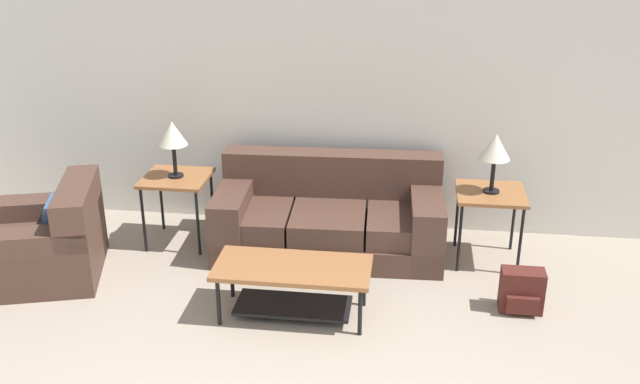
{
  "coord_description": "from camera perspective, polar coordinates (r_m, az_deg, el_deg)",
  "views": [
    {
      "loc": [
        0.43,
        -2.11,
        2.97
      ],
      "look_at": [
        -0.25,
        3.07,
        0.8
      ],
      "focal_mm": 40.0,
      "sensor_mm": 36.0,
      "label": 1
    }
  ],
  "objects": [
    {
      "name": "armchair",
      "position": [
        6.39,
        -20.99,
        -3.86
      ],
      "size": [
        1.15,
        1.16,
        0.8
      ],
      "color": "#4C3328",
      "rests_on": "ground_plane"
    },
    {
      "name": "coffee_table",
      "position": [
        5.4,
        -2.19,
        -6.94
      ],
      "size": [
        1.17,
        0.53,
        0.42
      ],
      "color": "#935B33",
      "rests_on": "ground_plane"
    },
    {
      "name": "table_lamp_right",
      "position": [
        6.09,
        13.85,
        3.41
      ],
      "size": [
        0.25,
        0.25,
        0.52
      ],
      "color": "black",
      "rests_on": "side_table_right"
    },
    {
      "name": "side_table_left",
      "position": [
        6.54,
        -11.41,
        0.72
      ],
      "size": [
        0.58,
        0.55,
        0.65
      ],
      "color": "#935B33",
      "rests_on": "ground_plane"
    },
    {
      "name": "backpack",
      "position": [
        5.74,
        15.83,
        -7.66
      ],
      "size": [
        0.33,
        0.25,
        0.34
      ],
      "color": "#4C1E19",
      "rests_on": "ground_plane"
    },
    {
      "name": "side_table_right",
      "position": [
        6.25,
        13.47,
        -0.52
      ],
      "size": [
        0.58,
        0.55,
        0.65
      ],
      "color": "#935B33",
      "rests_on": "ground_plane"
    },
    {
      "name": "table_lamp_left",
      "position": [
        6.39,
        -11.72,
        4.5
      ],
      "size": [
        0.25,
        0.25,
        0.52
      ],
      "color": "black",
      "rests_on": "side_table_left"
    },
    {
      "name": "couch",
      "position": [
        6.41,
        0.76,
        -2.14
      ],
      "size": [
        2.03,
        1.03,
        0.82
      ],
      "color": "#4C3328",
      "rests_on": "ground_plane"
    },
    {
      "name": "wall_back",
      "position": [
        6.6,
        3.54,
        7.85
      ],
      "size": [
        8.76,
        0.06,
        2.6
      ],
      "color": "silver",
      "rests_on": "ground_plane"
    }
  ]
}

